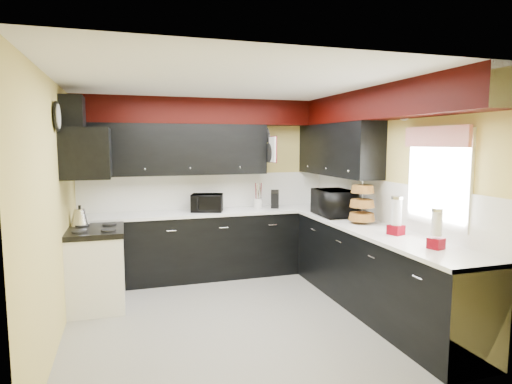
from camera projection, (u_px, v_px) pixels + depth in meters
ground at (240, 316)px, 4.70m from camera, size 3.60×3.60×0.00m
wall_back at (208, 187)px, 6.26m from camera, size 3.60×0.06×2.50m
wall_right at (385, 197)px, 5.08m from camera, size 0.06×3.60×2.50m
wall_left at (55, 211)px, 4.03m from camera, size 0.06×3.60×2.50m
ceiling at (238, 84)px, 4.41m from camera, size 3.60×3.60×0.06m
cab_back at (212, 245)px, 6.07m from camera, size 3.60×0.60×0.90m
cab_right at (375, 272)px, 4.80m from camera, size 0.60×3.00×0.90m
counter_back at (212, 212)px, 6.02m from camera, size 3.62×0.64×0.04m
counter_right at (377, 231)px, 4.75m from camera, size 0.64×3.02×0.04m
splash_back at (208, 191)px, 6.26m from camera, size 3.60×0.02×0.50m
splash_right at (384, 202)px, 5.08m from camera, size 0.02×3.60×0.50m
upper_back at (174, 150)px, 5.89m from camera, size 2.60×0.35×0.70m
upper_right at (337, 150)px, 5.82m from camera, size 0.35×1.80×0.70m
soffit_back at (209, 112)px, 5.97m from camera, size 3.60×0.36×0.35m
soffit_right at (384, 104)px, 4.73m from camera, size 0.36×3.24×0.35m
stove at (97, 270)px, 4.92m from camera, size 0.60×0.75×0.86m
cooktop at (95, 231)px, 4.87m from camera, size 0.62×0.77×0.06m
hood at (87, 153)px, 4.75m from camera, size 0.50×0.78×0.55m
hood_duct at (73, 114)px, 4.67m from camera, size 0.24×0.40×0.40m
window at (438, 178)px, 4.19m from camera, size 0.03×0.86×0.96m
valance at (436, 137)px, 4.13m from camera, size 0.04×0.88×0.20m
pan_top at (266, 135)px, 6.18m from camera, size 0.03×0.22×0.40m
pan_mid at (269, 153)px, 6.09m from camera, size 0.03×0.28×0.46m
pan_low at (263, 155)px, 6.34m from camera, size 0.03×0.24×0.42m
cut_board at (272, 149)px, 5.97m from camera, size 0.03×0.26×0.35m
baskets at (362, 203)px, 5.05m from camera, size 0.27×0.27×0.50m
clock at (57, 116)px, 4.17m from camera, size 0.03×0.30×0.30m
deco_plate at (405, 110)px, 4.63m from camera, size 0.03×0.24×0.24m
toaster_oven at (207, 203)px, 5.95m from camera, size 0.51×0.47×0.24m
microwave at (334, 203)px, 5.59m from camera, size 0.44×0.63×0.34m
utensil_crock at (258, 204)px, 6.23m from camera, size 0.16×0.16×0.14m
knife_block at (275, 200)px, 6.25m from camera, size 0.16×0.19×0.25m
kettle at (80, 217)px, 5.06m from camera, size 0.24×0.24×0.19m
dispenser_a at (396, 217)px, 4.43m from camera, size 0.17×0.17×0.37m
dispenser_b at (437, 231)px, 3.84m from camera, size 0.15×0.15×0.33m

